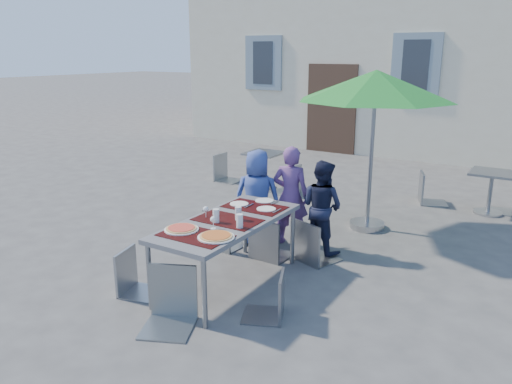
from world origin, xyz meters
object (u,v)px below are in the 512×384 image
Objects in this scene: pizza_near_right at (216,236)px; cafe_table_1 at (491,187)px; chair_4 at (272,270)px; chair_2 at (313,217)px; chair_3 at (132,247)px; child_0 at (257,197)px; chair_0 at (221,206)px; bg_chair_l_0 at (224,151)px; bg_chair_r_0 at (289,161)px; dining_table at (228,225)px; chair_1 at (268,214)px; chair_5 at (169,263)px; child_2 at (322,207)px; bg_chair_l_1 at (429,169)px; cafe_table_0 at (264,165)px; child_1 at (291,196)px; pizza_near_left at (181,229)px; patio_umbrella at (376,87)px.

pizza_near_right is 0.53× the size of cafe_table_1.
chair_4 is 1.26× the size of cafe_table_1.
chair_2 is 1.10× the size of chair_3.
chair_0 is at bearing 34.02° from child_0.
chair_0 is at bearing 87.46° from chair_3.
bg_chair_r_0 reaches higher than bg_chair_l_0.
chair_1 is (0.02, 0.84, -0.11)m from dining_table.
chair_2 is (0.91, -0.18, -0.06)m from child_0.
chair_5 reaches higher than chair_0.
child_2 reaches higher than chair_5.
bg_chair_r_0 is at bearing 108.27° from dining_table.
bg_chair_l_1 is (-0.98, 0.09, 0.14)m from cafe_table_1.
dining_table is 1.18m from chair_2.
child_2 reaches higher than pizza_near_right.
chair_2 reaches higher than cafe_table_0.
child_1 is 1.94× the size of cafe_table_1.
dining_table is 5.12× the size of pizza_near_right.
child_2 is 1.74× the size of cafe_table_1.
child_2 reaches higher than bg_chair_l_1.
pizza_near_right is 5.19m from bg_chair_l_0.
pizza_near_left reaches higher than cafe_table_0.
patio_umbrella is 3.29× the size of cafe_table_1.
chair_5 is 0.46× the size of patio_umbrella.
pizza_near_left and pizza_near_right have the same top height.
child_0 reaches higher than cafe_table_0.
bg_chair_l_1 is at bearing 69.79° from chair_3.
chair_0 is at bearing -79.54° from bg_chair_r_0.
patio_umbrella is (1.42, 3.27, 1.50)m from chair_3.
pizza_near_left is at bearing -171.72° from chair_4.
bg_chair_l_0 is (-3.24, 2.73, 0.01)m from chair_2.
bg_chair_l_1 is (0.65, 2.90, -0.01)m from child_2.
chair_1 is 0.98× the size of bg_chair_l_0.
chair_0 is at bearing 129.68° from dining_table.
chair_1 is at bearing 88.93° from dining_table.
cafe_table_1 is (2.82, 4.93, -0.08)m from chair_3.
child_1 is at bearing 70.83° from chair_3.
child_0 is at bearing -47.47° from bg_chair_l_0.
dining_table is 1.86× the size of chair_0.
child_1 reaches higher than bg_chair_r_0.
bg_chair_l_0 reaches higher than cafe_table_1.
patio_umbrella is at bearing 66.56° from chair_3.
bg_chair_l_1 is at bearing 75.67° from dining_table.
child_0 is 1.27× the size of bg_chair_l_0.
child_0 reaches higher than pizza_near_left.
pizza_near_right is 3.35m from patio_umbrella.
chair_0 is at bearing -177.51° from chair_1.
chair_0 is 1.15× the size of chair_4.
child_0 is 2.21m from patio_umbrella.
dining_table is at bearing -71.73° from bg_chair_r_0.
chair_0 reaches higher than cafe_table_0.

